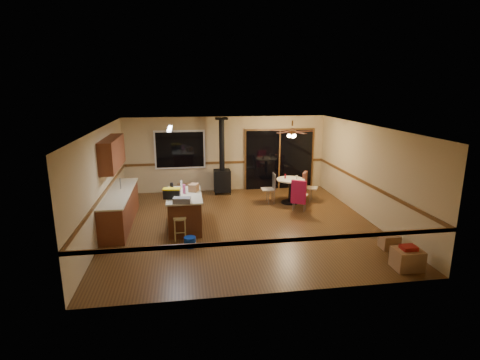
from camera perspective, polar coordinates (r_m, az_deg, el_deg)
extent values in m
plane|color=#503116|center=(10.12, 0.26, -6.74)|extent=(7.00, 7.00, 0.00)
plane|color=silver|center=(9.52, 0.27, 8.06)|extent=(7.00, 7.00, 0.00)
plane|color=tan|center=(13.13, -2.10, 3.99)|extent=(7.00, 0.00, 7.00)
plane|color=tan|center=(6.45, 5.12, -6.82)|extent=(7.00, 0.00, 7.00)
plane|color=tan|center=(9.84, -20.31, -0.32)|extent=(0.00, 7.00, 7.00)
plane|color=tan|center=(10.83, 18.88, 1.06)|extent=(0.00, 7.00, 7.00)
cube|color=black|center=(12.97, -9.15, 4.59)|extent=(1.72, 0.10, 1.32)
cube|color=black|center=(13.48, 5.99, 3.10)|extent=(2.52, 0.10, 2.10)
cube|color=brown|center=(10.49, -17.78, -4.20)|extent=(0.60, 3.00, 0.86)
cube|color=beige|center=(10.36, -17.96, -1.83)|extent=(0.64, 3.04, 0.04)
cube|color=brown|center=(10.36, -18.90, 3.89)|extent=(0.35, 2.00, 0.80)
cube|color=#532814|center=(9.87, -8.41, -4.80)|extent=(0.80, 1.60, 0.86)
cube|color=beige|center=(9.74, -8.50, -2.29)|extent=(0.88, 1.68, 0.04)
cube|color=black|center=(12.85, -2.73, -0.10)|extent=(0.55, 0.50, 0.75)
cylinder|color=black|center=(12.60, -2.79, 5.47)|extent=(0.18, 0.18, 1.77)
cylinder|color=brown|center=(11.56, 7.96, 7.25)|extent=(0.24, 0.24, 0.10)
cylinder|color=brown|center=(11.53, 8.01, 8.58)|extent=(0.05, 0.05, 0.16)
sphere|color=#FFD88C|center=(11.58, 7.94, 6.66)|extent=(0.16, 0.16, 0.16)
cube|color=white|center=(9.71, -10.66, 7.71)|extent=(0.10, 1.20, 0.04)
cube|color=slate|center=(9.02, -8.85, -3.06)|extent=(0.44, 0.28, 0.13)
cube|color=black|center=(9.41, -10.35, -2.11)|extent=(0.43, 0.26, 0.22)
cube|color=gold|center=(9.37, -10.38, -1.36)|extent=(0.45, 0.28, 0.03)
cube|color=#936741|center=(9.97, -7.05, -1.14)|extent=(0.31, 0.35, 0.20)
cylinder|color=black|center=(9.81, -10.35, -1.23)|extent=(0.09, 0.09, 0.29)
cylinder|color=#D84C8C|center=(9.78, -8.52, -1.36)|extent=(0.08, 0.08, 0.24)
cylinder|color=white|center=(10.40, -8.92, -0.61)|extent=(0.08, 0.08, 0.18)
cylinder|color=tan|center=(9.16, -9.12, -7.33)|extent=(0.36, 0.36, 0.57)
cylinder|color=#0B31A1|center=(8.81, -7.63, -9.33)|extent=(0.31, 0.31, 0.23)
cylinder|color=black|center=(12.03, 7.61, -3.36)|extent=(0.55, 0.55, 0.04)
cylinder|color=black|center=(11.92, 7.66, -1.66)|extent=(0.10, 0.10, 0.70)
cylinder|color=beige|center=(11.83, 7.72, 0.06)|extent=(0.88, 0.88, 0.04)
cylinder|color=#590C14|center=(11.86, 6.91, 0.58)|extent=(0.07, 0.07, 0.14)
cylinder|color=beige|center=(11.81, 8.64, 0.43)|extent=(0.06, 0.06, 0.13)
cube|color=tan|center=(11.83, 4.28, -1.40)|extent=(0.42, 0.42, 0.03)
cube|color=slate|center=(11.80, 5.21, -0.20)|extent=(0.05, 0.40, 0.50)
cube|color=tan|center=(11.29, 9.15, -2.30)|extent=(0.55, 0.55, 0.03)
cube|color=slate|center=(11.04, 8.97, -1.31)|extent=(0.36, 0.23, 0.50)
cube|color=#A51232|center=(11.05, 8.93, -1.84)|extent=(0.43, 0.31, 0.70)
cube|color=tan|center=(12.16, 10.78, -1.18)|extent=(0.54, 0.54, 0.03)
cube|color=slate|center=(12.13, 9.94, 0.03)|extent=(0.21, 0.37, 0.50)
cube|color=#4E291D|center=(12.15, 9.83, -0.42)|extent=(0.29, 0.44, 0.70)
cube|color=#936741|center=(12.91, -8.49, -1.42)|extent=(0.50, 0.41, 0.37)
cube|color=#936741|center=(8.43, 24.14, -10.93)|extent=(0.56, 0.48, 0.42)
cube|color=#936741|center=(9.30, 21.80, -8.69)|extent=(0.40, 0.35, 0.32)
cube|color=maroon|center=(8.34, 24.31, -9.38)|extent=(0.30, 0.26, 0.08)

